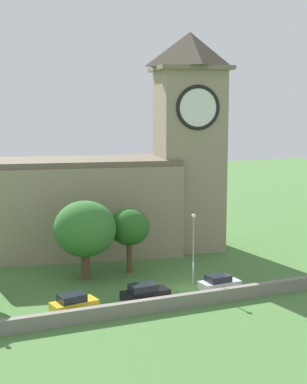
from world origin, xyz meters
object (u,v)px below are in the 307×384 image
at_px(church, 122,181).
at_px(tree_churchyard, 129,227).
at_px(car_black, 145,293).
at_px(streetlamp_west_mid, 193,238).
at_px(car_silver, 219,283).
at_px(car_yellow, 74,304).
at_px(tree_by_tower, 85,229).

height_order(church, tree_churchyard, church).
bearing_deg(car_black, streetlamp_west_mid, 23.19).
distance_m(car_silver, streetlamp_west_mid, 5.24).
relative_size(church, car_yellow, 7.29).
bearing_deg(church, car_black, -103.75).
bearing_deg(tree_by_tower, streetlamp_west_mid, -33.71).
relative_size(car_black, car_silver, 1.13).
distance_m(car_yellow, car_silver, 15.09).
relative_size(church, streetlamp_west_mid, 4.24).
bearing_deg(tree_churchyard, church, 74.77).
relative_size(church, tree_churchyard, 4.43).
xyz_separation_m(tree_by_tower, tree_churchyard, (5.24, 0.59, -0.37)).
distance_m(car_black, car_silver, 8.03).
distance_m(church, car_silver, 21.40).
xyz_separation_m(church, streetlamp_west_mid, (1.76, -16.68, -3.99)).
bearing_deg(car_silver, church, 99.47).
relative_size(streetlamp_west_mid, tree_by_tower, 0.89).
relative_size(church, car_silver, 7.69).
height_order(car_black, car_silver, car_black).
height_order(car_yellow, car_black, car_yellow).
xyz_separation_m(church, car_black, (-4.77, -19.48, -8.08)).
bearing_deg(church, car_silver, -80.53).
distance_m(car_silver, tree_churchyard, 12.25).
xyz_separation_m(car_black, tree_churchyard, (2.14, 9.81, 4.22)).
bearing_deg(tree_by_tower, car_silver, -39.82).
relative_size(church, car_black, 6.82).
xyz_separation_m(car_silver, tree_churchyard, (-5.89, 9.86, 4.27)).
bearing_deg(car_yellow, streetlamp_west_mid, 13.23).
height_order(church, car_silver, church).
bearing_deg(streetlamp_west_mid, tree_by_tower, 146.29).
xyz_separation_m(car_yellow, tree_churchyard, (9.19, 10.20, 4.19)).
bearing_deg(tree_churchyard, car_silver, -59.15).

